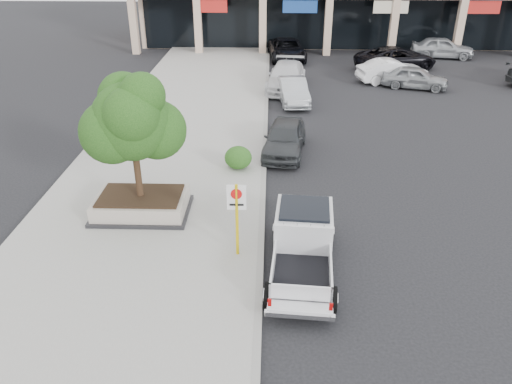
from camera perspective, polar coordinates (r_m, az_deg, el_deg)
ground at (r=15.54m, az=6.32°, el=-6.42°), size 120.00×120.00×0.00m
sidewalk at (r=21.12m, az=-9.88°, el=3.25°), size 8.00×52.00×0.15m
curb at (r=20.70m, az=0.92°, el=3.16°), size 0.20×52.00×0.15m
planter at (r=17.30m, az=-12.95°, el=-1.35°), size 3.20×2.20×0.68m
planter_tree at (r=16.22m, az=-13.45°, el=8.02°), size 2.90×2.55×4.00m
no_parking_sign at (r=14.17m, az=-2.21°, el=-2.11°), size 0.55×0.09×2.30m
hedge at (r=20.00m, az=-2.05°, el=3.94°), size 1.10×0.99×0.93m
pickup_truck at (r=14.16m, az=5.36°, el=-6.30°), size 2.22×5.10×1.57m
curb_car_a at (r=21.77m, az=3.30°, el=6.20°), size 2.20×4.34×1.42m
curb_car_b at (r=28.69m, az=4.25°, el=11.46°), size 1.86×4.26×1.36m
curb_car_c at (r=31.31m, az=3.48°, el=13.04°), size 2.78×5.52×1.54m
curb_car_d at (r=39.02m, az=3.54°, el=15.95°), size 3.03×5.66×1.51m
lot_car_a at (r=32.91m, az=17.72°, el=12.37°), size 4.27×2.68×1.35m
lot_car_b at (r=33.88m, az=15.29°, el=13.19°), size 4.62×2.43×1.45m
lot_car_d at (r=37.23m, az=15.73°, el=14.50°), size 6.24×4.41×1.58m
lot_car_e at (r=42.00m, az=20.52°, el=15.22°), size 4.85×2.60×1.57m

